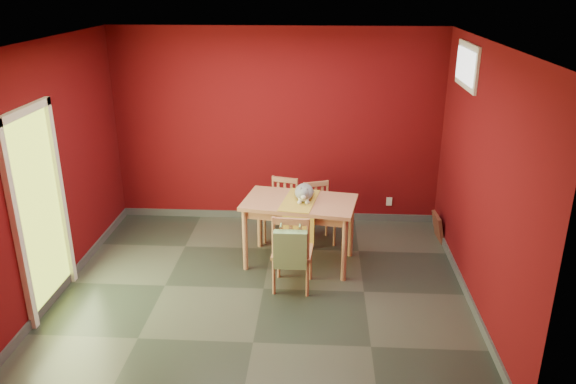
# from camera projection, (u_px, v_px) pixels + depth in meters

# --- Properties ---
(ground) EXTENTS (4.50, 4.50, 0.00)m
(ground) POSITION_uv_depth(u_px,v_px,m) (263.00, 289.00, 6.31)
(ground) COLOR #2D342D
(ground) RESTS_ON ground
(room_shell) EXTENTS (4.50, 4.50, 4.50)m
(room_shell) POSITION_uv_depth(u_px,v_px,m) (263.00, 285.00, 6.29)
(room_shell) COLOR #53080C
(room_shell) RESTS_ON ground
(doorway) EXTENTS (0.06, 1.01, 2.13)m
(doorway) POSITION_uv_depth(u_px,v_px,m) (38.00, 205.00, 5.66)
(doorway) COLOR #B7D838
(doorway) RESTS_ON ground
(window) EXTENTS (0.05, 0.90, 0.50)m
(window) POSITION_uv_depth(u_px,v_px,m) (467.00, 66.00, 6.28)
(window) COLOR white
(window) RESTS_ON room_shell
(outlet_plate) EXTENTS (0.08, 0.02, 0.12)m
(outlet_plate) POSITION_uv_depth(u_px,v_px,m) (389.00, 201.00, 7.97)
(outlet_plate) COLOR silver
(outlet_plate) RESTS_ON room_shell
(dining_table) EXTENTS (1.41, 0.97, 0.82)m
(dining_table) POSITION_uv_depth(u_px,v_px,m) (300.00, 209.00, 6.65)
(dining_table) COLOR #B17353
(dining_table) RESTS_ON ground
(table_runner) EXTENTS (0.49, 0.82, 0.39)m
(table_runner) POSITION_uv_depth(u_px,v_px,m) (299.00, 209.00, 6.51)
(table_runner) COLOR gold
(table_runner) RESTS_ON dining_table
(chair_far_left) EXTENTS (0.47, 0.47, 0.83)m
(chair_far_left) POSITION_uv_depth(u_px,v_px,m) (282.00, 209.00, 7.38)
(chair_far_left) COLOR #B17353
(chair_far_left) RESTS_ON ground
(chair_far_right) EXTENTS (0.47, 0.47, 0.80)m
(chair_far_right) POSITION_uv_depth(u_px,v_px,m) (318.00, 213.00, 7.32)
(chair_far_right) COLOR #B17353
(chair_far_right) RESTS_ON ground
(chair_near) EXTENTS (0.46, 0.46, 0.92)m
(chair_near) POSITION_uv_depth(u_px,v_px,m) (292.00, 251.00, 6.15)
(chair_near) COLOR #B17353
(chair_near) RESTS_ON ground
(tote_bag) EXTENTS (0.35, 0.20, 0.49)m
(tote_bag) POSITION_uv_depth(u_px,v_px,m) (290.00, 249.00, 5.90)
(tote_bag) COLOR #7FAB6D
(tote_bag) RESTS_ON chair_near
(cat) EXTENTS (0.35, 0.51, 0.23)m
(cat) POSITION_uv_depth(u_px,v_px,m) (304.00, 189.00, 6.64)
(cat) COLOR slate
(cat) RESTS_ON table_runner
(picture_frame) EXTENTS (0.14, 0.36, 0.36)m
(picture_frame) POSITION_uv_depth(u_px,v_px,m) (438.00, 227.00, 7.45)
(picture_frame) COLOR brown
(picture_frame) RESTS_ON ground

